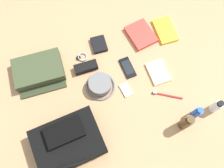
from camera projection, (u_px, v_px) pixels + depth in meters
ground_plane at (112, 87)px, 1.42m from camera, size 2.64×2.02×0.02m
backpack at (68, 142)px, 1.24m from camera, size 0.38×0.30×0.14m
toiletry_pouch at (39, 71)px, 1.40m from camera, size 0.29×0.24×0.07m
bucket_hat at (100, 85)px, 1.38m from camera, size 0.18×0.18×0.07m
toothpaste_tube at (216, 106)px, 1.31m from camera, size 0.05×0.05×0.12m
deodorant_spray at (197, 112)px, 1.30m from camera, size 0.04×0.04×0.11m
cologne_bottle at (186, 122)px, 1.26m from camera, size 0.05×0.05×0.16m
paperback_novel at (165, 30)px, 1.53m from camera, size 0.12×0.19×0.02m
travel_guidebook at (141, 35)px, 1.51m from camera, size 0.18×0.21×0.03m
cell_phone at (128, 68)px, 1.44m from camera, size 0.08×0.14×0.01m
media_player at (126, 90)px, 1.39m from camera, size 0.07×0.09×0.01m
wristwatch at (82, 57)px, 1.47m from camera, size 0.07×0.06×0.01m
toothbrush at (166, 95)px, 1.38m from camera, size 0.16×0.09×0.02m
wallet at (99, 44)px, 1.49m from camera, size 0.09×0.11×0.02m
notepad at (158, 72)px, 1.43m from camera, size 0.12×0.16×0.02m
sunglasses_case at (86, 67)px, 1.43m from camera, size 0.14×0.06×0.04m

